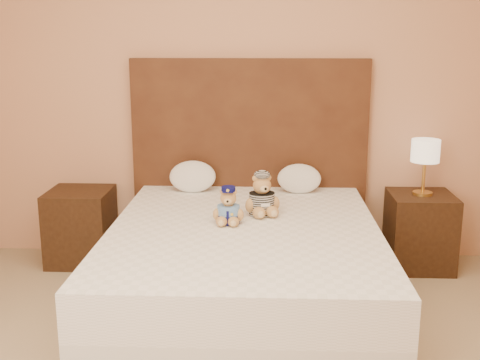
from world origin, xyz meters
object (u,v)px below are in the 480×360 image
Objects in this scene: nightstand_left at (81,226)px; teddy_police at (228,205)px; teddy_prisoner at (262,194)px; pillow_left at (193,175)px; bed at (244,270)px; lamp at (425,154)px; nightstand_right at (420,231)px; pillow_right at (299,177)px.

teddy_police is at bearing -32.78° from nightstand_left.
teddy_police is 0.28m from teddy_prisoner.
teddy_police is 0.83m from pillow_left.
teddy_police is (-0.10, 0.06, 0.39)m from bed.
nightstand_right is at bearing 0.00° from lamp.
pillow_left is (-0.41, 0.83, 0.39)m from bed.
lamp is 1.76× the size of teddy_police.
pillow_right is at bearing 60.06° from teddy_police.
pillow_left is at bearing 2.04° from nightstand_left.
pillow_right is (-0.88, 0.03, 0.39)m from nightstand_right.
pillow_right is (0.27, 0.58, -0.02)m from teddy_prisoner.
teddy_prisoner is (-1.15, -0.55, 0.41)m from nightstand_right.
nightstand_right is 1.34m from teddy_prisoner.
pillow_right reaches higher than nightstand_left.
pillow_left is (-1.66, 0.03, 0.39)m from nightstand_right.
nightstand_right is at bearing 0.00° from nightstand_left.
nightstand_left is 2.50m from nightstand_right.
teddy_police is (1.15, -0.74, 0.39)m from nightstand_left.
lamp is 0.90m from pillow_right.
teddy_police is at bearing -68.06° from pillow_left.
bed is 0.99m from pillow_right.
nightstand_left is at bearing -178.94° from pillow_right.
nightstand_left is 1.62× the size of pillow_left.
lamp reaches higher than nightstand_right.
nightstand_left is 0.93m from pillow_left.
bed is 3.64× the size of nightstand_left.
teddy_police is at bearing -151.19° from lamp.
nightstand_left and nightstand_right have the same top height.
bed is 1.48m from nightstand_left.
teddy_prisoner is at bearing -48.54° from pillow_left.
bed is 1.01m from pillow_left.
pillow_left reaches higher than nightstand_right.
lamp is (2.50, 0.00, 0.57)m from nightstand_left.
bed is at bearing -113.91° from pillow_right.
bed is at bearing -63.76° from pillow_left.
pillow_left is at bearing 178.96° from lamp.
teddy_police is at bearing -154.59° from teddy_prisoner.
nightstand_left is at bearing 139.31° from teddy_prisoner.
bed is 7.52× the size of teddy_prisoner.
bed is at bearing -32.62° from nightstand_left.
pillow_left reaches higher than teddy_police.
pillow_right reaches higher than bed.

